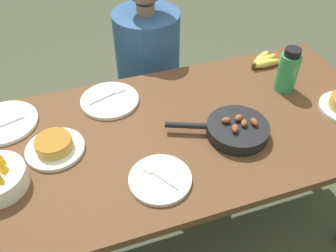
% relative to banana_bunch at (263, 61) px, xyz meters
% --- Properties ---
extents(ground_plane, '(14.00, 14.00, 0.00)m').
position_rel_banana_bunch_xyz_m(ground_plane, '(-0.61, -0.31, -0.79)').
color(ground_plane, '#474C38').
extents(dining_table, '(1.87, 0.83, 0.77)m').
position_rel_banana_bunch_xyz_m(dining_table, '(-0.61, -0.31, -0.12)').
color(dining_table, brown).
rests_on(dining_table, ground_plane).
extents(banana_bunch, '(0.18, 0.13, 0.04)m').
position_rel_banana_bunch_xyz_m(banana_bunch, '(0.00, 0.00, 0.00)').
color(banana_bunch, gold).
rests_on(banana_bunch, dining_table).
extents(skillet, '(0.39, 0.25, 0.08)m').
position_rel_banana_bunch_xyz_m(skillet, '(-0.36, -0.41, 0.01)').
color(skillet, black).
rests_on(skillet, dining_table).
extents(frittata_plate_side, '(0.22, 0.22, 0.06)m').
position_rel_banana_bunch_xyz_m(frittata_plate_side, '(-1.05, -0.27, 0.00)').
color(frittata_plate_side, white).
rests_on(frittata_plate_side, dining_table).
extents(empty_plate_near_front, '(0.22, 0.22, 0.02)m').
position_rel_banana_bunch_xyz_m(empty_plate_near_front, '(-0.72, -0.54, -0.01)').
color(empty_plate_near_front, white).
rests_on(empty_plate_near_front, dining_table).
extents(empty_plate_far_left, '(0.27, 0.27, 0.02)m').
position_rel_banana_bunch_xyz_m(empty_plate_far_left, '(-1.24, -0.05, -0.01)').
color(empty_plate_far_left, white).
rests_on(empty_plate_far_left, dining_table).
extents(empty_plate_far_right, '(0.26, 0.26, 0.02)m').
position_rel_banana_bunch_xyz_m(empty_plate_far_right, '(-0.79, -0.05, -0.01)').
color(empty_plate_far_right, white).
rests_on(empty_plate_far_right, dining_table).
extents(water_bottle, '(0.09, 0.09, 0.21)m').
position_rel_banana_bunch_xyz_m(water_bottle, '(-0.01, -0.21, 0.08)').
color(water_bottle, '#2D9351').
rests_on(water_bottle, dining_table).
extents(person_figure, '(0.38, 0.38, 1.22)m').
position_rel_banana_bunch_xyz_m(person_figure, '(-0.51, 0.35, -0.29)').
color(person_figure, black).
rests_on(person_figure, ground_plane).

